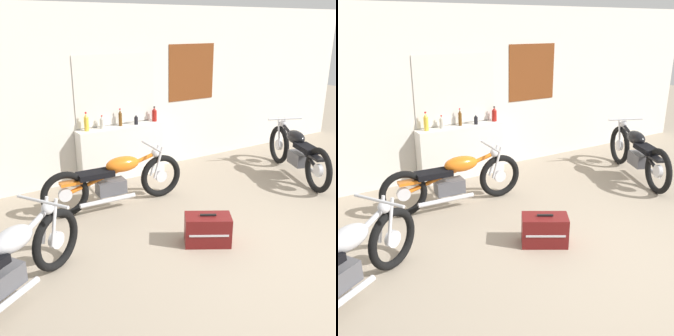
% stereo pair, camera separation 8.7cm
% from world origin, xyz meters
% --- Properties ---
extents(ground_plane, '(24.00, 24.00, 0.00)m').
position_xyz_m(ground_plane, '(0.00, 0.00, 0.00)').
color(ground_plane, gray).
extents(wall_back, '(10.00, 0.07, 2.80)m').
position_xyz_m(wall_back, '(-0.00, 3.50, 1.40)').
color(wall_back, silver).
rests_on(wall_back, ground_plane).
extents(sill_counter, '(1.52, 0.28, 0.89)m').
position_xyz_m(sill_counter, '(-0.48, 3.32, 0.45)').
color(sill_counter, silver).
rests_on(sill_counter, ground_plane).
extents(bottle_leftmost, '(0.07, 0.07, 0.30)m').
position_xyz_m(bottle_leftmost, '(-1.07, 3.35, 1.03)').
color(bottle_leftmost, gold).
rests_on(bottle_leftmost, sill_counter).
extents(bottle_left_center, '(0.07, 0.07, 0.22)m').
position_xyz_m(bottle_left_center, '(-0.80, 3.36, 0.99)').
color(bottle_left_center, '#B7B2A8').
rests_on(bottle_left_center, sill_counter).
extents(bottle_center, '(0.06, 0.06, 0.29)m').
position_xyz_m(bottle_center, '(-0.47, 3.37, 1.02)').
color(bottle_center, '#5B3814').
rests_on(bottle_center, sill_counter).
extents(bottle_right_center, '(0.06, 0.06, 0.17)m').
position_xyz_m(bottle_right_center, '(-0.20, 3.32, 0.97)').
color(bottle_right_center, black).
rests_on(bottle_right_center, sill_counter).
extents(bottle_rightmost, '(0.08, 0.08, 0.26)m').
position_xyz_m(bottle_rightmost, '(0.18, 3.35, 1.01)').
color(bottle_rightmost, maroon).
rests_on(bottle_rightmost, sill_counter).
extents(motorcycle_black, '(0.95, 1.99, 0.90)m').
position_xyz_m(motorcycle_black, '(2.08, 1.76, 0.43)').
color(motorcycle_black, black).
rests_on(motorcycle_black, ground_plane).
extents(motorcycle_silver, '(1.73, 1.16, 0.86)m').
position_xyz_m(motorcycle_silver, '(-2.83, 0.87, 0.41)').
color(motorcycle_silver, black).
rests_on(motorcycle_silver, ground_plane).
extents(motorcycle_orange, '(2.12, 0.64, 0.83)m').
position_xyz_m(motorcycle_orange, '(-1.08, 2.30, 0.41)').
color(motorcycle_orange, black).
rests_on(motorcycle_orange, ground_plane).
extents(hard_case_darkred, '(0.62, 0.53, 0.39)m').
position_xyz_m(hard_case_darkred, '(-0.60, 0.77, 0.18)').
color(hard_case_darkred, maroon).
rests_on(hard_case_darkred, ground_plane).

